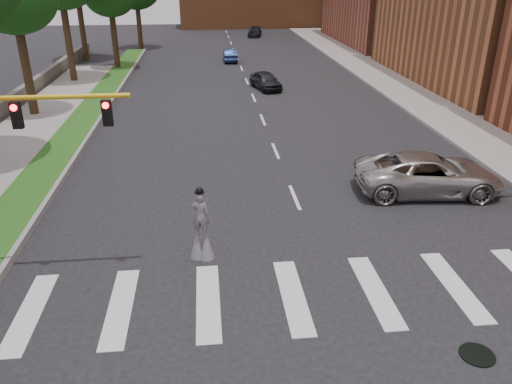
{
  "coord_description": "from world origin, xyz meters",
  "views": [
    {
      "loc": [
        -3.69,
        -11.3,
        9.14
      ],
      "look_at": [
        -2.0,
        5.0,
        1.7
      ],
      "focal_mm": 35.0,
      "sensor_mm": 36.0,
      "label": 1
    }
  ],
  "objects": [
    {
      "name": "sidewalk_right",
      "position": [
        12.5,
        25.0,
        0.09
      ],
      "size": [
        5.0,
        90.0,
        0.18
      ],
      "primitive_type": "cube",
      "color": "gray",
      "rests_on": "ground"
    },
    {
      "name": "car_near",
      "position": [
        1.26,
        28.86,
        0.7
      ],
      "size": [
        2.59,
        4.37,
        1.39
      ],
      "primitive_type": "imported",
      "rotation": [
        0.0,
        0.0,
        0.24
      ],
      "color": "black",
      "rests_on": "ground"
    },
    {
      "name": "stilt_performer",
      "position": [
        -4.0,
        3.5,
        1.0
      ],
      "size": [
        0.82,
        0.62,
        2.64
      ],
      "rotation": [
        0.0,
        0.0,
        2.83
      ],
      "color": "#302113",
      "rests_on": "ground"
    },
    {
      "name": "stone_wall",
      "position": [
        -17.0,
        22.0,
        0.55
      ],
      "size": [
        0.5,
        56.0,
        1.1
      ],
      "primitive_type": "cube",
      "color": "#5A554D",
      "rests_on": "ground"
    },
    {
      "name": "grass_median",
      "position": [
        -11.5,
        20.0,
        0.12
      ],
      "size": [
        2.0,
        60.0,
        0.25
      ],
      "primitive_type": "cube",
      "color": "#205117",
      "rests_on": "ground"
    },
    {
      "name": "ground_plane",
      "position": [
        0.0,
        0.0,
        0.0
      ],
      "size": [
        160.0,
        160.0,
        0.0
      ],
      "primitive_type": "plane",
      "color": "black",
      "rests_on": "ground"
    },
    {
      "name": "median_curb",
      "position": [
        -10.45,
        20.0,
        0.14
      ],
      "size": [
        0.2,
        60.0,
        0.28
      ],
      "primitive_type": "cube",
      "color": "gray",
      "rests_on": "ground"
    },
    {
      "name": "suv_crossing",
      "position": [
        5.89,
        7.95,
        0.87
      ],
      "size": [
        6.52,
        3.44,
        1.75
      ],
      "primitive_type": "imported",
      "rotation": [
        0.0,
        0.0,
        1.48
      ],
      "color": "#B0ADA6",
      "rests_on": "ground"
    },
    {
      "name": "manhole",
      "position": [
        3.0,
        -2.0,
        0.02
      ],
      "size": [
        0.9,
        0.9,
        0.04
      ],
      "primitive_type": "cylinder",
      "color": "black",
      "rests_on": "ground"
    },
    {
      "name": "car_mid",
      "position": [
        -0.86,
        42.08,
        0.64
      ],
      "size": [
        1.37,
        3.89,
        1.28
      ],
      "primitive_type": "imported",
      "rotation": [
        0.0,
        0.0,
        3.15
      ],
      "color": "navy",
      "rests_on": "ground"
    },
    {
      "name": "car_far",
      "position": [
        3.75,
        61.94,
        0.62
      ],
      "size": [
        2.56,
        4.56,
        1.25
      ],
      "primitive_type": "imported",
      "rotation": [
        0.0,
        0.0,
        -0.2
      ],
      "color": "black",
      "rests_on": "ground"
    }
  ]
}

